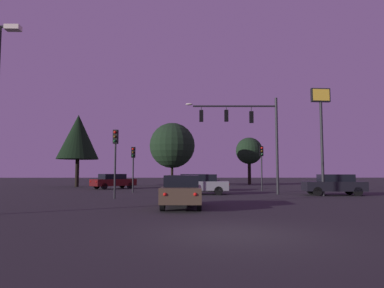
{
  "coord_description": "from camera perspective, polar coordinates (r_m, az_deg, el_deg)",
  "views": [
    {
      "loc": [
        -1.32,
        -9.48,
        1.64
      ],
      "look_at": [
        -0.74,
        17.3,
        3.86
      ],
      "focal_mm": 32.58,
      "sensor_mm": 36.0,
      "label": 1
    }
  ],
  "objects": [
    {
      "name": "traffic_light_corner_right",
      "position": [
        29.46,
        -9.61,
        -2.6
      ],
      "size": [
        0.33,
        0.37,
        3.79
      ],
      "color": "#232326",
      "rests_on": "ground"
    },
    {
      "name": "ground_plane",
      "position": [
        34.05,
        0.99,
        -7.49
      ],
      "size": [
        168.0,
        168.0,
        0.0
      ],
      "primitive_type": "plane",
      "color": "#262326",
      "rests_on": "ground"
    },
    {
      "name": "tree_behind_sign",
      "position": [
        43.36,
        -18.15,
        1.1
      ],
      "size": [
        4.85,
        4.85,
        8.53
      ],
      "color": "black",
      "rests_on": "ground"
    },
    {
      "name": "traffic_light_median",
      "position": [
        22.77,
        -12.45,
        -0.92
      ],
      "size": [
        0.34,
        0.37,
        4.39
      ],
      "color": "#232326",
      "rests_on": "ground"
    },
    {
      "name": "tree_center_horizon",
      "position": [
        42.08,
        -3.26,
        -0.24
      ],
      "size": [
        5.46,
        5.46,
        7.66
      ],
      "color": "black",
      "rests_on": "ground"
    },
    {
      "name": "car_crossing_left",
      "position": [
        26.58,
        1.16,
        -6.55
      ],
      "size": [
        4.62,
        1.91,
        1.52
      ],
      "color": "gray",
      "rests_on": "ground"
    },
    {
      "name": "car_parked_lot",
      "position": [
        36.67,
        -12.76,
        -5.93
      ],
      "size": [
        4.51,
        4.27,
        1.52
      ],
      "color": "#4C0F0F",
      "rests_on": "ground"
    },
    {
      "name": "traffic_signal_mast_arm",
      "position": [
        27.21,
        9.15,
        2.86
      ],
      "size": [
        7.13,
        0.45,
        7.44
      ],
      "color": "#232326",
      "rests_on": "ground"
    },
    {
      "name": "car_far_lane",
      "position": [
        31.81,
        0.62,
        -6.25
      ],
      "size": [
        4.45,
        2.85,
        1.52
      ],
      "color": "#232328",
      "rests_on": "ground"
    },
    {
      "name": "traffic_light_corner_left",
      "position": [
        32.2,
        11.32,
        -2.43
      ],
      "size": [
        0.32,
        0.37,
        4.05
      ],
      "color": "#232326",
      "rests_on": "ground"
    },
    {
      "name": "tree_left_far",
      "position": [
        50.34,
        9.33,
        -1.15
      ],
      "size": [
        3.8,
        3.8,
        6.67
      ],
      "color": "black",
      "rests_on": "ground"
    },
    {
      "name": "car_crossing_right",
      "position": [
        27.64,
        22.24,
        -6.13
      ],
      "size": [
        4.44,
        2.18,
        1.52
      ],
      "color": "black",
      "rests_on": "ground"
    },
    {
      "name": "store_sign_illuminated",
      "position": [
        26.93,
        20.38,
        4.09
      ],
      "size": [
        1.41,
        0.35,
        7.77
      ],
      "color": "#232326",
      "rests_on": "ground"
    },
    {
      "name": "car_nearside_lane",
      "position": [
        16.52,
        -1.61,
        -7.65
      ],
      "size": [
        1.92,
        4.59,
        1.52
      ],
      "color": "#473828",
      "rests_on": "ground"
    }
  ]
}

